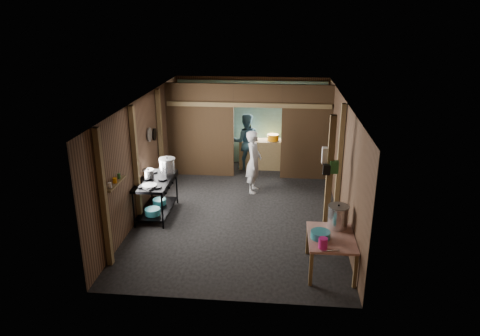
# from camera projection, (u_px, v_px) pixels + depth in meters

# --- Properties ---
(floor) EXTENTS (4.50, 7.00, 0.00)m
(floor) POSITION_uv_depth(u_px,v_px,m) (241.00, 209.00, 10.43)
(floor) COLOR #2A2929
(floor) RESTS_ON ground
(ceiling) EXTENTS (4.50, 7.00, 0.00)m
(ceiling) POSITION_uv_depth(u_px,v_px,m) (241.00, 100.00, 9.55)
(ceiling) COLOR #39332F
(ceiling) RESTS_ON ground
(wall_back) EXTENTS (4.50, 0.00, 2.60)m
(wall_back) POSITION_uv_depth(u_px,v_px,m) (252.00, 120.00, 13.27)
(wall_back) COLOR brown
(wall_back) RESTS_ON ground
(wall_front) EXTENTS (4.50, 0.00, 2.60)m
(wall_front) POSITION_uv_depth(u_px,v_px,m) (220.00, 229.00, 6.71)
(wall_front) COLOR brown
(wall_front) RESTS_ON ground
(wall_left) EXTENTS (0.00, 7.00, 2.60)m
(wall_left) POSITION_uv_depth(u_px,v_px,m) (144.00, 154.00, 10.19)
(wall_left) COLOR brown
(wall_left) RESTS_ON ground
(wall_right) EXTENTS (0.00, 7.00, 2.60)m
(wall_right) POSITION_uv_depth(u_px,v_px,m) (342.00, 160.00, 9.79)
(wall_right) COLOR brown
(wall_right) RESTS_ON ground
(partition_left) EXTENTS (1.85, 0.10, 2.60)m
(partition_left) POSITION_uv_depth(u_px,v_px,m) (200.00, 130.00, 12.17)
(partition_left) COLOR #462F18
(partition_left) RESTS_ON floor
(partition_right) EXTENTS (1.35, 0.10, 2.60)m
(partition_right) POSITION_uv_depth(u_px,v_px,m) (306.00, 133.00, 11.91)
(partition_right) COLOR #462F18
(partition_right) RESTS_ON floor
(partition_header) EXTENTS (1.30, 0.10, 0.60)m
(partition_header) POSITION_uv_depth(u_px,v_px,m) (258.00, 95.00, 11.69)
(partition_header) COLOR #462F18
(partition_header) RESTS_ON wall_back
(turquoise_panel) EXTENTS (4.40, 0.06, 2.50)m
(turquoise_panel) POSITION_uv_depth(u_px,v_px,m) (251.00, 123.00, 13.23)
(turquoise_panel) COLOR #7FBBB4
(turquoise_panel) RESTS_ON wall_back
(back_counter) EXTENTS (1.20, 0.50, 0.85)m
(back_counter) POSITION_uv_depth(u_px,v_px,m) (260.00, 154.00, 13.02)
(back_counter) COLOR olive
(back_counter) RESTS_ON floor
(wall_clock) EXTENTS (0.20, 0.03, 0.20)m
(wall_clock) POSITION_uv_depth(u_px,v_px,m) (260.00, 101.00, 12.95)
(wall_clock) COLOR silver
(wall_clock) RESTS_ON wall_back
(post_left_a) EXTENTS (0.10, 0.12, 2.60)m
(post_left_a) POSITION_uv_depth(u_px,v_px,m) (104.00, 199.00, 7.75)
(post_left_a) COLOR olive
(post_left_a) RESTS_ON floor
(post_left_b) EXTENTS (0.10, 0.12, 2.60)m
(post_left_b) POSITION_uv_depth(u_px,v_px,m) (136.00, 165.00, 9.43)
(post_left_b) COLOR olive
(post_left_b) RESTS_ON floor
(post_left_c) EXTENTS (0.10, 0.12, 2.60)m
(post_left_c) POSITION_uv_depth(u_px,v_px,m) (161.00, 140.00, 11.31)
(post_left_c) COLOR olive
(post_left_c) RESTS_ON floor
(post_right) EXTENTS (0.10, 0.12, 2.60)m
(post_right) POSITION_uv_depth(u_px,v_px,m) (340.00, 163.00, 9.61)
(post_right) COLOR olive
(post_right) RESTS_ON floor
(post_free) EXTENTS (0.12, 0.12, 2.60)m
(post_free) POSITION_uv_depth(u_px,v_px,m) (329.00, 180.00, 8.61)
(post_free) COLOR olive
(post_free) RESTS_ON floor
(cross_beam) EXTENTS (4.40, 0.12, 0.12)m
(cross_beam) POSITION_uv_depth(u_px,v_px,m) (248.00, 105.00, 11.75)
(cross_beam) COLOR olive
(cross_beam) RESTS_ON wall_left
(pan_lid_big) EXTENTS (0.03, 0.34, 0.34)m
(pan_lid_big) POSITION_uv_depth(u_px,v_px,m) (150.00, 135.00, 10.44)
(pan_lid_big) COLOR gray
(pan_lid_big) RESTS_ON wall_left
(pan_lid_small) EXTENTS (0.03, 0.30, 0.30)m
(pan_lid_small) POSITION_uv_depth(u_px,v_px,m) (154.00, 134.00, 10.85)
(pan_lid_small) COLOR black
(pan_lid_small) RESTS_ON wall_left
(wall_shelf) EXTENTS (0.14, 0.80, 0.03)m
(wall_shelf) POSITION_uv_depth(u_px,v_px,m) (115.00, 184.00, 8.18)
(wall_shelf) COLOR olive
(wall_shelf) RESTS_ON wall_left
(jar_white) EXTENTS (0.07, 0.07, 0.10)m
(jar_white) POSITION_uv_depth(u_px,v_px,m) (110.00, 185.00, 7.92)
(jar_white) COLOR silver
(jar_white) RESTS_ON wall_shelf
(jar_yellow) EXTENTS (0.08, 0.08, 0.10)m
(jar_yellow) POSITION_uv_depth(u_px,v_px,m) (115.00, 180.00, 8.16)
(jar_yellow) COLOR orange
(jar_yellow) RESTS_ON wall_shelf
(jar_green) EXTENTS (0.06, 0.06, 0.10)m
(jar_green) POSITION_uv_depth(u_px,v_px,m) (119.00, 176.00, 8.36)
(jar_green) COLOR #27662B
(jar_green) RESTS_ON wall_shelf
(bag_white) EXTENTS (0.22, 0.15, 0.32)m
(bag_white) POSITION_uv_depth(u_px,v_px,m) (328.00, 156.00, 8.53)
(bag_white) COLOR silver
(bag_white) RESTS_ON post_free
(bag_green) EXTENTS (0.16, 0.12, 0.24)m
(bag_green) POSITION_uv_depth(u_px,v_px,m) (334.00, 167.00, 8.45)
(bag_green) COLOR #27662B
(bag_green) RESTS_ON post_free
(bag_black) EXTENTS (0.14, 0.10, 0.20)m
(bag_black) POSITION_uv_depth(u_px,v_px,m) (327.00, 170.00, 8.46)
(bag_black) COLOR black
(bag_black) RESTS_ON post_free
(gas_range) EXTENTS (0.75, 1.46, 0.86)m
(gas_range) POSITION_uv_depth(u_px,v_px,m) (156.00, 197.00, 10.00)
(gas_range) COLOR black
(gas_range) RESTS_ON floor
(prep_table) EXTENTS (0.82, 1.13, 0.67)m
(prep_table) POSITION_uv_depth(u_px,v_px,m) (330.00, 253.00, 7.90)
(prep_table) COLOR tan
(prep_table) RESTS_ON floor
(stove_pot_large) EXTENTS (0.47, 0.47, 0.37)m
(stove_pot_large) POSITION_uv_depth(u_px,v_px,m) (167.00, 166.00, 10.22)
(stove_pot_large) COLOR silver
(stove_pot_large) RESTS_ON gas_range
(stove_pot_med) EXTENTS (0.30, 0.30, 0.22)m
(stove_pot_med) POSITION_uv_depth(u_px,v_px,m) (148.00, 174.00, 9.92)
(stove_pot_med) COLOR silver
(stove_pot_med) RESTS_ON gas_range
(frying_pan) EXTENTS (0.46, 0.61, 0.07)m
(frying_pan) POSITION_uv_depth(u_px,v_px,m) (149.00, 186.00, 9.44)
(frying_pan) COLOR gray
(frying_pan) RESTS_ON gas_range
(blue_tub_front) EXTENTS (0.34, 0.34, 0.14)m
(blue_tub_front) POSITION_uv_depth(u_px,v_px,m) (153.00, 212.00, 9.74)
(blue_tub_front) COLOR teal
(blue_tub_front) RESTS_ON gas_range
(blue_tub_back) EXTENTS (0.31, 0.31, 0.12)m
(blue_tub_back) POSITION_uv_depth(u_px,v_px,m) (159.00, 202.00, 10.27)
(blue_tub_back) COLOR teal
(blue_tub_back) RESTS_ON gas_range
(stock_pot) EXTENTS (0.43, 0.43, 0.45)m
(stock_pot) POSITION_uv_depth(u_px,v_px,m) (338.00, 217.00, 8.05)
(stock_pot) COLOR silver
(stock_pot) RESTS_ON prep_table
(wash_basin) EXTENTS (0.45, 0.45, 0.13)m
(wash_basin) POSITION_uv_depth(u_px,v_px,m) (320.00, 235.00, 7.72)
(wash_basin) COLOR teal
(wash_basin) RESTS_ON prep_table
(pink_bucket) EXTENTS (0.19, 0.19, 0.18)m
(pink_bucket) POSITION_uv_depth(u_px,v_px,m) (323.00, 243.00, 7.38)
(pink_bucket) COLOR #DE218D
(pink_bucket) RESTS_ON prep_table
(knife) EXTENTS (0.30, 0.08, 0.01)m
(knife) POSITION_uv_depth(u_px,v_px,m) (330.00, 251.00, 7.31)
(knife) COLOR silver
(knife) RESTS_ON prep_table
(yellow_tub) EXTENTS (0.33, 0.33, 0.18)m
(yellow_tub) POSITION_uv_depth(u_px,v_px,m) (273.00, 137.00, 12.82)
(yellow_tub) COLOR orange
(yellow_tub) RESTS_ON back_counter
(cook) EXTENTS (0.44, 0.62, 1.62)m
(cook) POSITION_uv_depth(u_px,v_px,m) (254.00, 162.00, 11.17)
(cook) COLOR silver
(cook) RESTS_ON floor
(worker_back) EXTENTS (0.87, 0.72, 1.63)m
(worker_back) POSITION_uv_depth(u_px,v_px,m) (246.00, 141.00, 12.86)
(worker_back) COLOR #345D6E
(worker_back) RESTS_ON floor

